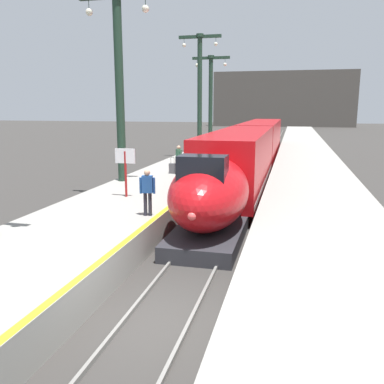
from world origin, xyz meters
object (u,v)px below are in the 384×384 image
at_px(station_column_distant, 211,91).
at_px(departure_info_board, 125,163).
at_px(passenger_near_edge, 179,158).
at_px(rolling_suitcase, 173,168).
at_px(passenger_mid_platform, 147,189).
at_px(station_column_mid, 119,70).
at_px(station_column_far, 200,82).
at_px(highspeed_train_main, 251,149).

distance_m(station_column_distant, departure_info_board, 28.14).
xyz_separation_m(passenger_near_edge, departure_info_board, (-0.60, -6.48, 0.52)).
bearing_deg(station_column_distant, rolling_suitcase, -84.85).
distance_m(passenger_mid_platform, departure_info_board, 3.51).
bearing_deg(station_column_mid, station_column_far, 90.00).
xyz_separation_m(passenger_mid_platform, departure_info_board, (-2.02, 2.83, 0.52)).
distance_m(highspeed_train_main, station_column_far, 12.14).
distance_m(station_column_mid, passenger_near_edge, 5.94).
relative_size(station_column_far, passenger_near_edge, 6.20).
bearing_deg(departure_info_board, passenger_mid_platform, -54.51).
xyz_separation_m(highspeed_train_main, station_column_mid, (-5.90, -9.56, 4.81)).
bearing_deg(station_column_mid, station_column_distant, 90.00).
bearing_deg(station_column_far, rolling_suitcase, -83.11).
bearing_deg(station_column_far, passenger_near_edge, -81.61).
distance_m(passenger_near_edge, passenger_mid_platform, 9.42).
height_order(station_column_far, departure_info_board, station_column_far).
xyz_separation_m(highspeed_train_main, passenger_near_edge, (-3.55, -6.78, 0.11)).
bearing_deg(rolling_suitcase, station_column_mid, -122.34).
bearing_deg(passenger_mid_platform, rolling_suitcase, 101.10).
bearing_deg(departure_info_board, station_column_distant, 93.62).
xyz_separation_m(station_column_distant, departure_info_board, (1.76, -27.80, -4.03)).
xyz_separation_m(passenger_near_edge, passenger_mid_platform, (1.42, -9.31, 0.00)).
relative_size(passenger_near_edge, passenger_mid_platform, 1.00).
distance_m(highspeed_train_main, station_column_mid, 12.22).
bearing_deg(passenger_near_edge, passenger_mid_platform, -81.33).
height_order(passenger_near_edge, passenger_mid_platform, same).
bearing_deg(departure_info_board, highspeed_train_main, 72.66).
relative_size(station_column_far, passenger_mid_platform, 6.20).
bearing_deg(highspeed_train_main, passenger_mid_platform, -97.52).
bearing_deg(passenger_near_edge, rolling_suitcase, 152.84).
xyz_separation_m(station_column_mid, station_column_distant, (0.00, 24.09, -0.16)).
relative_size(passenger_mid_platform, rolling_suitcase, 1.72).
height_order(station_column_mid, passenger_near_edge, station_column_mid).
bearing_deg(highspeed_train_main, station_column_mid, -121.69).
bearing_deg(rolling_suitcase, passenger_near_edge, -27.16).
xyz_separation_m(station_column_mid, station_column_far, (0.00, 18.74, 0.52)).
height_order(highspeed_train_main, station_column_distant, station_column_distant).
bearing_deg(station_column_far, departure_info_board, -85.52).
distance_m(passenger_near_edge, rolling_suitcase, 0.85).
relative_size(station_column_mid, station_column_distant, 1.03).
xyz_separation_m(station_column_distant, rolling_suitcase, (1.90, -21.08, -5.23)).
distance_m(rolling_suitcase, departure_info_board, 6.82).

